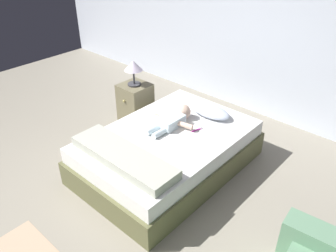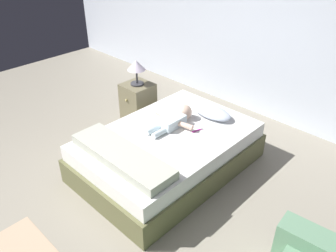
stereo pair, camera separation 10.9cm
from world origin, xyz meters
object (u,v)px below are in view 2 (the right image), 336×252
(baby, at_px, (175,119))
(pillow, at_px, (211,112))
(toothbrush, at_px, (198,130))
(lamp, at_px, (136,67))
(bed, at_px, (168,151))
(nightstand, at_px, (138,104))

(baby, bearing_deg, pillow, 67.10)
(baby, height_order, toothbrush, baby)
(toothbrush, distance_m, lamp, 1.22)
(bed, distance_m, nightstand, 1.06)
(bed, bearing_deg, baby, 115.26)
(bed, height_order, pillow, pillow)
(nightstand, bearing_deg, lamp, 90.00)
(bed, xyz_separation_m, baby, (-0.09, 0.20, 0.29))
(pillow, bearing_deg, toothbrush, -74.55)
(pillow, relative_size, toothbrush, 3.88)
(bed, height_order, lamp, lamp)
(lamp, bearing_deg, toothbrush, -7.99)
(baby, distance_m, nightstand, 0.93)
(bed, bearing_deg, pillow, 82.28)
(lamp, bearing_deg, baby, -14.73)
(pillow, xyz_separation_m, toothbrush, (0.10, -0.36, -0.05))
(toothbrush, xyz_separation_m, nightstand, (-1.15, 0.16, -0.17))
(bed, distance_m, baby, 0.37)
(baby, height_order, nightstand, baby)
(lamp, bearing_deg, bed, -23.94)
(bed, xyz_separation_m, toothbrush, (0.18, 0.27, 0.24))
(bed, bearing_deg, nightstand, 156.07)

